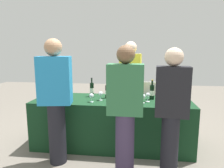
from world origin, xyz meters
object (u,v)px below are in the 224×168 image
(guest_1, at_px, (125,108))
(wine_bottle_3, at_px, (131,92))
(wine_bottle_2, at_px, (107,91))
(wine_bottle_1, at_px, (92,89))
(wine_bottle_6, at_px, (174,92))
(wine_bottle_4, at_px, (152,92))
(wine_bottle_0, at_px, (59,90))
(guest_0, at_px, (56,98))
(server_pouring, at_px, (130,83))
(menu_board, at_px, (157,104))
(wine_glass_4, at_px, (143,97))
(wine_glass_1, at_px, (92,96))
(wine_bottle_5, at_px, (164,91))
(wine_glass_2, at_px, (101,94))
(wine_glass_0, at_px, (56,94))
(guest_2, at_px, (171,110))
(wine_glass_3, at_px, (135,97))
(wine_glass_5, at_px, (148,95))

(guest_1, bearing_deg, wine_bottle_3, 87.67)
(wine_bottle_2, relative_size, guest_1, 0.19)
(wine_bottle_1, relative_size, wine_bottle_6, 1.01)
(wine_bottle_4, xyz_separation_m, guest_1, (-0.38, -0.87, -0.03))
(wine_bottle_0, distance_m, guest_0, 0.72)
(wine_bottle_2, xyz_separation_m, server_pouring, (0.35, 0.62, 0.05))
(menu_board, bearing_deg, wine_glass_4, -112.81)
(wine_glass_1, height_order, guest_0, guest_0)
(wine_glass_4, bearing_deg, wine_bottle_5, 46.25)
(wine_glass_2, bearing_deg, guest_1, -58.79)
(menu_board, bearing_deg, wine_bottle_1, -153.06)
(wine_bottle_3, xyz_separation_m, wine_bottle_6, (0.69, 0.05, 0.00))
(wine_bottle_5, bearing_deg, wine_glass_1, -160.08)
(wine_glass_2, distance_m, server_pouring, 0.91)
(wine_bottle_3, height_order, guest_1, guest_1)
(wine_glass_0, distance_m, menu_board, 2.06)
(wine_glass_0, relative_size, guest_0, 0.09)
(wine_bottle_5, relative_size, guest_2, 0.20)
(wine_glass_3, bearing_deg, wine_glass_4, 21.50)
(wine_bottle_6, bearing_deg, wine_glass_2, -169.68)
(wine_bottle_2, height_order, wine_bottle_4, wine_bottle_4)
(guest_0, bearing_deg, wine_bottle_0, 99.52)
(wine_glass_0, bearing_deg, guest_1, -27.76)
(wine_glass_3, bearing_deg, wine_bottle_6, 28.57)
(wine_bottle_1, relative_size, wine_glass_0, 2.18)
(wine_bottle_3, bearing_deg, wine_glass_4, -53.98)
(wine_bottle_0, bearing_deg, wine_bottle_6, 1.65)
(wine_bottle_1, height_order, wine_glass_3, wine_bottle_1)
(wine_bottle_5, height_order, guest_2, guest_2)
(wine_bottle_1, height_order, wine_bottle_5, same)
(wine_glass_0, xyz_separation_m, guest_1, (1.10, -0.58, -0.01))
(wine_glass_5, height_order, guest_2, guest_2)
(wine_bottle_1, relative_size, wine_glass_1, 2.38)
(wine_bottle_2, relative_size, wine_glass_1, 2.31)
(wine_glass_0, height_order, guest_1, guest_1)
(wine_glass_1, distance_m, guest_0, 0.57)
(wine_glass_3, bearing_deg, wine_bottle_0, 167.18)
(wine_bottle_2, relative_size, wine_bottle_3, 1.03)
(wine_glass_4, height_order, server_pouring, server_pouring)
(wine_glass_0, height_order, wine_glass_1, wine_glass_0)
(wine_glass_3, height_order, guest_1, guest_1)
(wine_bottle_5, xyz_separation_m, guest_1, (-0.59, -0.99, -0.02))
(wine_glass_0, xyz_separation_m, wine_glass_3, (1.20, -0.01, -0.01))
(wine_glass_4, bearing_deg, wine_glass_5, 49.11)
(wine_glass_1, relative_size, wine_glass_4, 0.97)
(wine_glass_1, bearing_deg, wine_bottle_3, 25.73)
(wine_glass_2, bearing_deg, wine_bottle_4, 11.97)
(wine_bottle_5, xyz_separation_m, wine_bottle_6, (0.15, -0.08, -0.00))
(guest_1, bearing_deg, wine_bottle_1, 124.01)
(wine_bottle_6, xyz_separation_m, wine_glass_5, (-0.43, -0.21, -0.01))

